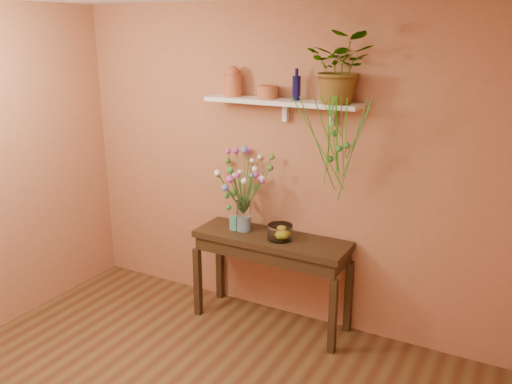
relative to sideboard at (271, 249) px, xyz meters
The scene contains 13 objects.
room 1.89m from the sideboard, 90.98° to the right, with size 4.04×4.04×2.70m.
sideboard is the anchor object (origin of this frame).
wall_shelf 1.23m from the sideboard, 74.53° to the left, with size 1.30×0.24×0.19m.
terracotta_jug 1.44m from the sideboard, 164.22° to the left, with size 0.20×0.20×0.25m.
terracotta_pot 1.31m from the sideboard, 132.10° to the left, with size 0.17×0.17×0.10m, color #BF6736.
blue_bottle 1.36m from the sideboard, 43.13° to the left, with size 0.07×0.07×0.25m.
spider_plant 1.60m from the sideboard, 10.29° to the left, with size 0.48×0.41×0.53m, color #2F7529.
plant_fronds 1.14m from the sideboard, ahead, with size 0.57×0.36×0.81m.
glass_vase 0.36m from the sideboard, behind, with size 0.13×0.13×0.27m.
bouquet 0.67m from the sideboard, behind, with size 0.53×0.49×0.55m.
glass_bowl 0.20m from the sideboard, 12.80° to the right, with size 0.21×0.21×0.12m.
lemon 0.19m from the sideboard, ahead, with size 0.08×0.08×0.08m, color #FCF527.
carton 0.40m from the sideboard, behind, with size 0.06×0.05×0.12m, color #2B6889.
Camera 1 is at (1.90, -1.98, 2.46)m, focal length 37.52 mm.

